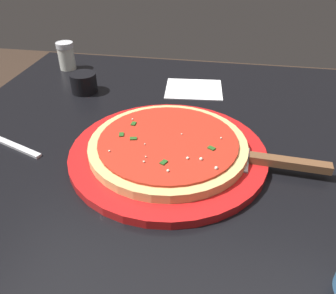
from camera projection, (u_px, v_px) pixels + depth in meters
restaurant_table at (161, 195)px, 0.74m from camera, size 0.86×0.88×0.75m
serving_plate at (168, 153)px, 0.60m from camera, size 0.35×0.35×0.02m
pizza at (168, 145)px, 0.60m from camera, size 0.28×0.28×0.02m
pizza_server at (264, 161)px, 0.56m from camera, size 0.08×0.22×0.01m
cup_small_sauce at (84, 83)px, 0.82m from camera, size 0.06×0.06×0.05m
napkin_folded_right at (194, 89)px, 0.84m from camera, size 0.13×0.15×0.00m
fork at (1, 140)px, 0.65m from camera, size 0.08×0.18×0.00m
parmesan_shaker at (66, 56)px, 0.94m from camera, size 0.05×0.05×0.07m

